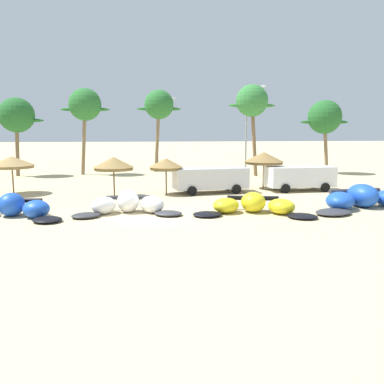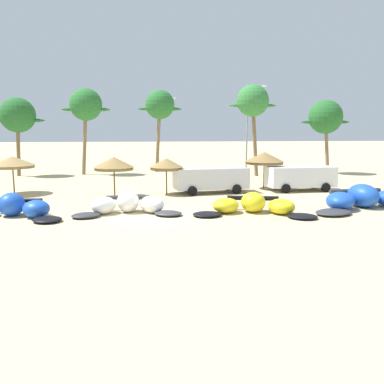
% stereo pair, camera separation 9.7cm
% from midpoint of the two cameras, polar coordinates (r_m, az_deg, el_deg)
% --- Properties ---
extents(ground_plane, '(260.00, 260.00, 0.00)m').
position_cam_midpoint_polar(ground_plane, '(22.00, -5.42, -3.47)').
color(ground_plane, '#C6B284').
extents(kite_far_left, '(6.82, 3.58, 1.27)m').
position_cam_midpoint_polar(kite_far_left, '(23.78, -24.28, -2.09)').
color(kite_far_left, black).
rests_on(kite_far_left, ground).
extents(kite_left, '(6.26, 2.87, 1.31)m').
position_cam_midpoint_polar(kite_left, '(22.97, -8.87, -1.74)').
color(kite_left, '#333338').
rests_on(kite_left, ground).
extents(kite_left_of_center, '(6.88, 3.92, 1.14)m').
position_cam_midpoint_polar(kite_left_of_center, '(22.96, 8.75, -1.90)').
color(kite_left_of_center, black).
rests_on(kite_left_of_center, ground).
extents(kite_center, '(8.48, 4.38, 1.40)m').
position_cam_midpoint_polar(kite_center, '(26.27, 23.49, -0.96)').
color(kite_center, '#333338').
rests_on(kite_center, ground).
extents(beach_umbrella_near_van, '(3.17, 3.17, 2.75)m').
position_cam_midpoint_polar(beach_umbrella_near_van, '(31.99, -23.85, 3.88)').
color(beach_umbrella_near_van, brown).
rests_on(beach_umbrella_near_van, ground).
extents(beach_umbrella_middle, '(2.81, 2.81, 2.79)m').
position_cam_midpoint_polar(beach_umbrella_middle, '(28.48, -10.83, 3.97)').
color(beach_umbrella_middle, brown).
rests_on(beach_umbrella_middle, ground).
extents(beach_umbrella_near_palms, '(2.43, 2.43, 2.62)m').
position_cam_midpoint_polar(beach_umbrella_near_palms, '(29.16, -3.53, 3.96)').
color(beach_umbrella_near_palms, brown).
rests_on(beach_umbrella_near_palms, ground).
extents(beach_umbrella_outermost, '(3.10, 3.10, 2.89)m').
position_cam_midpoint_polar(beach_umbrella_outermost, '(32.47, 10.21, 4.73)').
color(beach_umbrella_outermost, brown).
rests_on(beach_umbrella_outermost, ground).
extents(parked_van, '(5.22, 2.54, 1.84)m').
position_cam_midpoint_polar(parked_van, '(32.06, 14.88, 2.13)').
color(parked_van, white).
rests_on(parked_van, ground).
extents(parked_car_second, '(5.63, 2.78, 1.84)m').
position_cam_midpoint_polar(parked_car_second, '(29.96, 2.53, 1.97)').
color(parked_car_second, silver).
rests_on(parked_car_second, ground).
extents(palm_left, '(5.18, 3.45, 7.76)m').
position_cam_midpoint_polar(palm_left, '(44.16, -23.25, 9.82)').
color(palm_left, brown).
rests_on(palm_left, ground).
extents(palm_left_of_gap, '(4.92, 3.28, 8.77)m').
position_cam_midpoint_polar(palm_left_of_gap, '(43.41, -14.63, 11.67)').
color(palm_left_of_gap, '#7F6647').
rests_on(palm_left_of_gap, ground).
extents(palm_center_left, '(4.74, 3.16, 8.88)m').
position_cam_midpoint_polar(palm_center_left, '(44.95, -4.48, 12.01)').
color(palm_center_left, '#7F6647').
rests_on(palm_center_left, ground).
extents(palm_center_right, '(4.72, 3.14, 9.00)m').
position_cam_midpoint_polar(palm_center_right, '(41.12, 8.61, 12.41)').
color(palm_center_right, brown).
rests_on(palm_center_right, ground).
extents(palm_right_of_gap, '(5.25, 3.50, 7.67)m').
position_cam_midpoint_polar(palm_right_of_gap, '(45.17, 18.32, 9.90)').
color(palm_right_of_gap, '#7F6647').
rests_on(palm_right_of_gap, ground).
extents(lamppost_west, '(2.15, 0.24, 8.12)m').
position_cam_midpoint_polar(lamppost_west, '(45.31, -4.46, 8.76)').
color(lamppost_west, gray).
rests_on(lamppost_west, ground).
extents(lamppost_west_center, '(2.11, 0.24, 9.21)m').
position_cam_midpoint_polar(lamppost_west_center, '(43.24, 8.04, 9.43)').
color(lamppost_west_center, gray).
rests_on(lamppost_west_center, ground).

